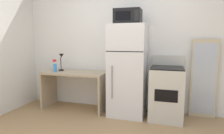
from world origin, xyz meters
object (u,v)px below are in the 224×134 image
(desk_lamp, at_px, (61,59))
(microwave, at_px, (128,17))
(desk, at_px, (75,83))
(leaning_mirror, at_px, (204,79))
(oven_range, at_px, (166,93))
(refrigerator, at_px, (128,71))
(spray_bottle, at_px, (55,67))

(desk_lamp, height_order, microwave, microwave)
(desk, distance_m, leaning_mirror, 2.42)
(desk, distance_m, microwave, 1.66)
(desk_lamp, bearing_deg, leaning_mirror, 3.57)
(desk, relative_size, oven_range, 1.15)
(refrigerator, bearing_deg, oven_range, -0.13)
(microwave, distance_m, leaning_mirror, 1.73)
(refrigerator, bearing_deg, leaning_mirror, 10.84)
(spray_bottle, bearing_deg, leaning_mirror, 7.04)
(microwave, relative_size, leaning_mirror, 0.33)
(desk, distance_m, desk_lamp, 0.57)
(desk_lamp, distance_m, leaning_mirror, 2.76)
(desk, height_order, leaning_mirror, leaning_mirror)
(spray_bottle, relative_size, microwave, 0.54)
(desk, bearing_deg, oven_range, -0.54)
(microwave, bearing_deg, refrigerator, 90.33)
(microwave, height_order, leaning_mirror, microwave)
(leaning_mirror, bearing_deg, microwave, -168.27)
(desk, height_order, desk_lamp, desk_lamp)
(desk_lamp, xyz_separation_m, leaning_mirror, (2.73, 0.17, -0.29))
(desk_lamp, height_order, refrigerator, refrigerator)
(microwave, height_order, oven_range, microwave)
(refrigerator, relative_size, microwave, 3.60)
(refrigerator, distance_m, leaning_mirror, 1.35)
(desk_lamp, xyz_separation_m, microwave, (1.41, -0.10, 0.80))
(desk, bearing_deg, leaning_mirror, 5.66)
(microwave, relative_size, oven_range, 0.42)
(spray_bottle, xyz_separation_m, oven_range, (2.15, 0.09, -0.38))
(desk, height_order, microwave, microwave)
(desk_lamp, relative_size, spray_bottle, 1.42)
(desk_lamp, height_order, spray_bottle, desk_lamp)
(refrigerator, xyz_separation_m, leaning_mirror, (1.32, 0.25, -0.13))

